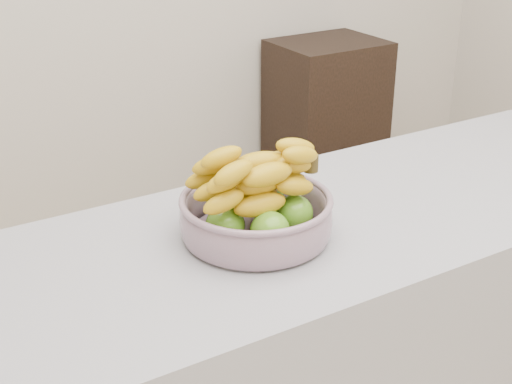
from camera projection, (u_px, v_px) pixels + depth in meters
counter at (366, 363)px, 1.79m from camera, size 2.00×0.60×0.90m
cabinet at (325, 132)px, 3.38m from camera, size 0.48×0.39×0.87m
fruit_bowl at (256, 210)px, 1.42m from camera, size 0.31×0.31×0.18m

